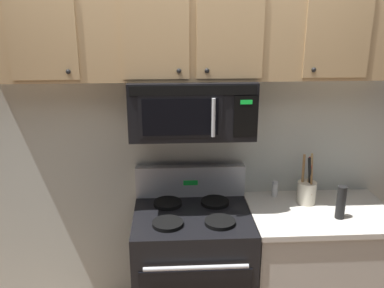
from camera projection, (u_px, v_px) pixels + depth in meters
The scene contains 8 objects.
back_wall at pixel (190, 131), 2.88m from camera, with size 5.20×0.10×2.70m, color silver.
stove_range at pixel (193, 271), 2.80m from camera, with size 0.76×0.69×1.12m.
over_range_microwave at pixel (191, 107), 2.57m from camera, with size 0.76×0.43×0.35m.
upper_cabinets at pixel (191, 32), 2.46m from camera, with size 2.50×0.36×0.55m.
counter_segment at pixel (314, 268), 2.85m from camera, with size 0.93×0.65×0.90m.
utensil_crock_cream at pixel (307, 190), 2.79m from camera, with size 0.13×0.13×0.36m.
salt_shaker at pixel (275, 189), 2.90m from camera, with size 0.04×0.04×0.11m.
pepper_mill at pixel (341, 202), 2.58m from camera, with size 0.06×0.06×0.21m, color black.
Camera 1 is at (-0.14, -1.97, 2.14)m, focal length 38.73 mm.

